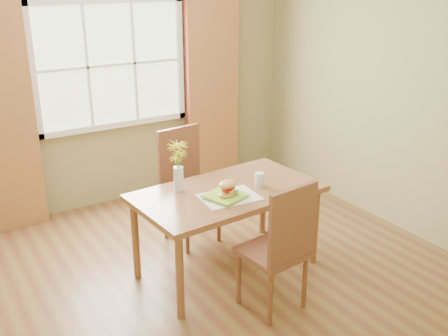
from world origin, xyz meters
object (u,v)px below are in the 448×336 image
chair_far (186,180)px  flower_vase (178,161)px  water_glass (259,180)px  croissant_sandwich (228,189)px  dining_table (227,199)px  chair_near (282,244)px

chair_far → flower_vase: 0.72m
chair_far → water_glass: size_ratio=9.27×
croissant_sandwich → flower_vase: 0.46m
dining_table → flower_vase: bearing=144.1°
dining_table → croissant_sandwich: (-0.09, -0.14, 0.16)m
dining_table → flower_vase: flower_vase is taller
croissant_sandwich → water_glass: bearing=-11.1°
dining_table → water_glass: water_glass is taller
dining_table → chair_far: size_ratio=1.46×
water_glass → dining_table: bearing=166.1°
chair_far → water_glass: 0.85m
chair_near → chair_far: (-0.02, 1.42, 0.02)m
chair_far → dining_table: bearing=-95.5°
chair_near → croissant_sandwich: (-0.10, 0.57, 0.25)m
chair_far → flower_vase: bearing=-129.1°
dining_table → water_glass: size_ratio=13.55×
dining_table → chair_far: 0.72m
flower_vase → chair_far: bearing=57.3°
croissant_sandwich → flower_vase: flower_vase is taller
chair_near → chair_far: chair_far is taller
dining_table → flower_vase: size_ratio=3.79×
chair_near → water_glass: size_ratio=9.01×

